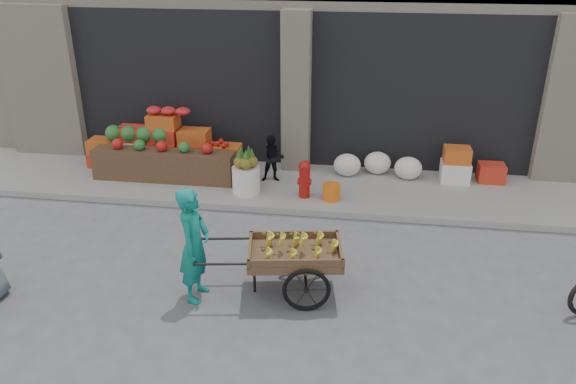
# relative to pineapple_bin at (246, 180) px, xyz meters

# --- Properties ---
(ground) EXTENTS (80.00, 80.00, 0.00)m
(ground) POSITION_rel_pineapple_bin_xyz_m (0.75, -3.60, -0.37)
(ground) COLOR #424244
(ground) RESTS_ON ground
(sidewalk) EXTENTS (18.00, 2.20, 0.12)m
(sidewalk) POSITION_rel_pineapple_bin_xyz_m (0.75, 0.50, -0.31)
(sidewalk) COLOR gray
(sidewalk) RESTS_ON ground
(fruit_display) EXTENTS (3.10, 1.12, 1.24)m
(fruit_display) POSITION_rel_pineapple_bin_xyz_m (-1.73, 0.78, 0.30)
(fruit_display) COLOR red
(fruit_display) RESTS_ON sidewalk
(pineapple_bin) EXTENTS (0.52, 0.52, 0.50)m
(pineapple_bin) POSITION_rel_pineapple_bin_xyz_m (0.00, 0.00, 0.00)
(pineapple_bin) COLOR silver
(pineapple_bin) RESTS_ON sidewalk
(fire_hydrant) EXTENTS (0.22, 0.22, 0.71)m
(fire_hydrant) POSITION_rel_pineapple_bin_xyz_m (1.10, -0.05, 0.13)
(fire_hydrant) COLOR #A5140F
(fire_hydrant) RESTS_ON sidewalk
(orange_bucket) EXTENTS (0.32, 0.32, 0.30)m
(orange_bucket) POSITION_rel_pineapple_bin_xyz_m (1.60, -0.10, -0.10)
(orange_bucket) COLOR orange
(orange_bucket) RESTS_ON sidewalk
(right_bay_goods) EXTENTS (3.35, 0.60, 0.70)m
(right_bay_goods) POSITION_rel_pineapple_bin_xyz_m (3.36, 1.10, 0.04)
(right_bay_goods) COLOR silver
(right_bay_goods) RESTS_ON sidewalk
(seated_person) EXTENTS (0.51, 0.43, 0.93)m
(seated_person) POSITION_rel_pineapple_bin_xyz_m (0.40, 0.60, 0.21)
(seated_person) COLOR black
(seated_person) RESTS_ON sidewalk
(banana_cart) EXTENTS (2.25, 1.19, 0.90)m
(banana_cart) POSITION_rel_pineapple_bin_xyz_m (1.27, -2.93, 0.28)
(banana_cart) COLOR brown
(banana_cart) RESTS_ON ground
(vendor_woman) EXTENTS (0.42, 0.61, 1.61)m
(vendor_woman) POSITION_rel_pineapple_bin_xyz_m (0.02, -3.22, 0.44)
(vendor_woman) COLOR #0E7065
(vendor_woman) RESTS_ON ground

